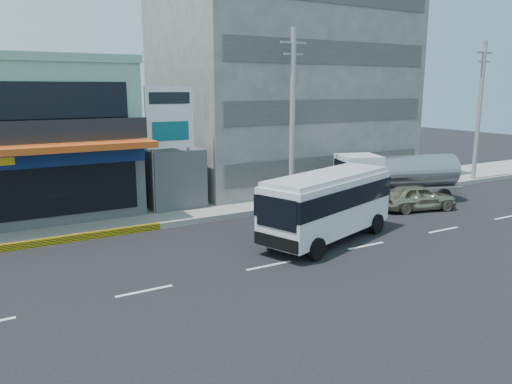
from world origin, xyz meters
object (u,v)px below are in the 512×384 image
billboard (170,125)px  utility_pole_near (292,118)px  minibus (328,201)px  utility_pole_far (479,112)px  tanker_truck (394,177)px  concrete_building (280,85)px  sedan (417,197)px  shop_building (6,142)px  satellite_dish (168,146)px

billboard → utility_pole_near: (6.50, -1.80, 0.22)m
billboard → minibus: size_ratio=0.89×
utility_pole_far → minibus: bearing=-161.9°
utility_pole_near → tanker_truck: size_ratio=1.29×
concrete_building → utility_pole_near: (-4.00, -7.60, -1.85)m
utility_pole_near → minibus: 7.06m
utility_pole_near → sedan: bearing=-32.6°
shop_building → utility_pole_far: size_ratio=1.24×
utility_pole_far → tanker_truck: utility_pole_far is taller
shop_building → billboard: bearing=-32.3°
shop_building → billboard: 8.92m
utility_pole_near → utility_pole_far: size_ratio=1.00×
sedan → tanker_truck: tanker_truck is taller
satellite_dish → utility_pole_near: size_ratio=0.15×
sedan → tanker_truck: bearing=7.2°
shop_building → concrete_building: concrete_building is taller
minibus → tanker_truck: (8.26, 4.19, -0.26)m
minibus → satellite_dish: bearing=112.8°
utility_pole_near → minibus: size_ratio=1.29×
satellite_dish → minibus: bearing=-67.2°
concrete_building → utility_pole_near: concrete_building is taller
billboard → sedan: size_ratio=1.56×
minibus → shop_building: bearing=133.9°
billboard → tanker_truck: bearing=-15.4°
shop_building → utility_pole_near: size_ratio=1.24×
utility_pole_near → tanker_truck: bearing=-15.3°
shop_building → tanker_truck: (20.24, -8.25, -2.42)m
utility_pole_near → tanker_truck: (6.24, -1.71, -3.57)m
billboard → sedan: (12.50, -5.64, -4.17)m
minibus → sedan: bearing=14.4°
billboard → minibus: billboard is taller
billboard → satellite_dish: bearing=74.5°
satellite_dish → sedan: size_ratio=0.34×
shop_building → sedan: bearing=-27.4°
concrete_building → billboard: 12.17m
satellite_dish → minibus: 10.45m
billboard → tanker_truck: size_ratio=0.89×
tanker_truck → concrete_building: bearing=103.5°
billboard → utility_pole_far: bearing=-4.6°
concrete_building → tanker_truck: size_ratio=2.06×
concrete_building → minibus: bearing=-114.0°
utility_pole_far → sedan: bearing=-159.0°
sedan → utility_pole_far: bearing=-55.4°
billboard → minibus: 9.43m
concrete_building → sedan: bearing=-80.1°
billboard → sedan: bearing=-24.3°
tanker_truck → satellite_dish: bearing=156.6°
concrete_building → tanker_truck: bearing=-76.5°
satellite_dish → utility_pole_far: utility_pole_far is taller
tanker_truck → utility_pole_far: bearing=9.9°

